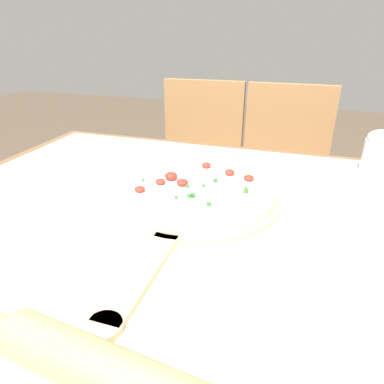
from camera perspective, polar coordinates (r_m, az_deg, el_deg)
name	(u,v)px	position (r m, az deg, el deg)	size (l,w,h in m)	color
dining_table	(168,255)	(0.80, -4.02, -10.37)	(1.20, 1.03, 0.74)	brown
towel_cloth	(166,214)	(0.74, -4.28, -3.60)	(1.12, 0.95, 0.00)	silver
pizza_peel	(193,201)	(0.77, 0.13, -1.43)	(0.39, 0.63, 0.01)	#D6B784
pizza	(196,189)	(0.78, 0.66, 0.58)	(0.36, 0.36, 0.04)	beige
rolling_pin	(130,383)	(0.41, -10.27, -28.86)	(0.41, 0.09, 0.06)	tan
chair_left	(198,164)	(1.65, 1.09, 4.71)	(0.41, 0.41, 0.89)	#A37547
chair_right	(282,173)	(1.59, 14.75, 3.03)	(0.40, 0.40, 0.89)	#A37547
flour_cup	(380,153)	(1.03, 28.86, 5.73)	(0.08, 0.08, 0.12)	#B2B7BC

